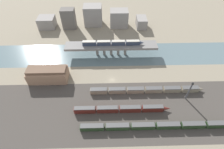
% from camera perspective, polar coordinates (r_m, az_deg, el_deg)
% --- Properties ---
extents(ground_plane, '(400.00, 400.00, 0.00)m').
position_cam_1_polar(ground_plane, '(117.71, 0.02, -1.74)').
color(ground_plane, gray).
extents(railbed_yard, '(280.00, 42.00, 0.01)m').
position_cam_1_polar(railbed_yard, '(103.17, 0.35, -11.68)').
color(railbed_yard, '#423D38').
rests_on(railbed_yard, ground).
extents(river_water, '(320.00, 26.89, 0.01)m').
position_cam_1_polar(river_water, '(137.18, -0.26, 6.61)').
color(river_water, slate).
rests_on(river_water, ground).
extents(bridge, '(68.64, 9.91, 9.20)m').
position_cam_1_polar(bridge, '(132.35, -0.27, 9.21)').
color(bridge, slate).
rests_on(bridge, ground).
extents(train_on_bridge, '(45.52, 2.79, 3.42)m').
position_cam_1_polar(train_on_bridge, '(130.55, 0.26, 10.30)').
color(train_on_bridge, '#2D384C').
rests_on(train_on_bridge, bridge).
extents(train_yard_near, '(84.04, 2.88, 3.57)m').
position_cam_1_polar(train_yard_near, '(99.53, 14.87, -15.87)').
color(train_yard_near, '#23381E').
rests_on(train_yard_near, ground).
extents(train_yard_mid, '(55.11, 2.72, 4.02)m').
position_cam_1_polar(train_yard_mid, '(101.49, 2.99, -11.21)').
color(train_yard_mid, '#5B1E19').
rests_on(train_yard_mid, ground).
extents(train_yard_far, '(71.58, 3.07, 3.58)m').
position_cam_1_polar(train_yard_far, '(111.94, 11.30, -4.96)').
color(train_yard_far, gray).
rests_on(train_yard_far, ground).
extents(warehouse_building, '(25.45, 11.03, 9.70)m').
position_cam_1_polar(warehouse_building, '(122.39, -20.20, 0.08)').
color(warehouse_building, '#937056').
rests_on(warehouse_building, ground).
extents(signal_tower, '(1.00, 0.90, 14.37)m').
position_cam_1_polar(signal_tower, '(111.84, 23.83, -4.99)').
color(signal_tower, '#4C4C51').
rests_on(signal_tower, ground).
extents(city_block_far_left, '(14.60, 12.60, 9.78)m').
position_cam_1_polar(city_block_far_left, '(178.03, -20.48, 15.69)').
color(city_block_far_left, gray).
rests_on(city_block_far_left, ground).
extents(city_block_left, '(11.80, 8.33, 18.28)m').
position_cam_1_polar(city_block_left, '(168.88, -13.97, 17.25)').
color(city_block_left, '#605B56').
rests_on(city_block_left, ground).
extents(city_block_center, '(16.26, 12.72, 18.09)m').
position_cam_1_polar(city_block_center, '(171.13, -6.21, 18.67)').
color(city_block_center, gray).
rests_on(city_block_center, ground).
extents(city_block_right, '(16.13, 11.43, 15.34)m').
position_cam_1_polar(city_block_right, '(168.26, 2.30, 17.86)').
color(city_block_right, gray).
rests_on(city_block_right, ground).
extents(city_block_far_right, '(8.94, 13.38, 8.98)m').
position_cam_1_polar(city_block_far_right, '(170.51, 9.55, 16.46)').
color(city_block_far_right, gray).
rests_on(city_block_far_right, ground).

